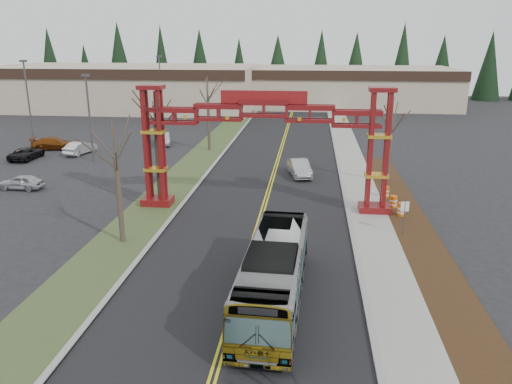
# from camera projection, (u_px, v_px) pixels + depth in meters

# --- Properties ---
(ground) EXTENTS (200.00, 200.00, 0.00)m
(ground) POSITION_uv_depth(u_px,v_px,m) (220.00, 356.00, 19.66)
(ground) COLOR black
(ground) RESTS_ON ground
(road) EXTENTS (12.00, 110.00, 0.02)m
(road) POSITION_uv_depth(u_px,v_px,m) (271.00, 183.00, 43.42)
(road) COLOR black
(road) RESTS_ON ground
(lane_line_left) EXTENTS (0.12, 100.00, 0.01)m
(lane_line_left) POSITION_uv_depth(u_px,v_px,m) (270.00, 183.00, 43.43)
(lane_line_left) COLOR gold
(lane_line_left) RESTS_ON road
(lane_line_right) EXTENTS (0.12, 100.00, 0.01)m
(lane_line_right) POSITION_uv_depth(u_px,v_px,m) (272.00, 183.00, 43.40)
(lane_line_right) COLOR gold
(lane_line_right) RESTS_ON road
(curb_right) EXTENTS (0.30, 110.00, 0.15)m
(curb_right) POSITION_uv_depth(u_px,v_px,m) (342.00, 184.00, 42.75)
(curb_right) COLOR gray
(curb_right) RESTS_ON ground
(sidewalk_right) EXTENTS (2.60, 110.00, 0.14)m
(sidewalk_right) POSITION_uv_depth(u_px,v_px,m) (360.00, 185.00, 42.60)
(sidewalk_right) COLOR gray
(sidewalk_right) RESTS_ON ground
(landscape_strip) EXTENTS (2.60, 50.00, 0.12)m
(landscape_strip) POSITION_uv_depth(u_px,v_px,m) (430.00, 260.00, 28.08)
(landscape_strip) COLOR black
(landscape_strip) RESTS_ON ground
(grass_median) EXTENTS (4.00, 110.00, 0.08)m
(grass_median) POSITION_uv_depth(u_px,v_px,m) (181.00, 180.00, 44.25)
(grass_median) COLOR #384D26
(grass_median) RESTS_ON ground
(curb_left) EXTENTS (0.30, 110.00, 0.15)m
(curb_left) POSITION_uv_depth(u_px,v_px,m) (202.00, 180.00, 44.05)
(curb_left) COLOR gray
(curb_left) RESTS_ON ground
(gateway_arch) EXTENTS (18.20, 1.60, 8.90)m
(gateway_arch) POSITION_uv_depth(u_px,v_px,m) (264.00, 128.00, 35.02)
(gateway_arch) COLOR #5E0C0F
(gateway_arch) RESTS_ON ground
(retail_building_west) EXTENTS (46.00, 22.30, 7.50)m
(retail_building_west) POSITION_uv_depth(u_px,v_px,m) (127.00, 87.00, 90.11)
(retail_building_west) COLOR tan
(retail_building_west) RESTS_ON ground
(retail_building_east) EXTENTS (38.00, 20.30, 7.00)m
(retail_building_east) POSITION_uv_depth(u_px,v_px,m) (348.00, 87.00, 93.58)
(retail_building_east) COLOR tan
(retail_building_east) RESTS_ON ground
(conifer_treeline) EXTENTS (116.10, 5.60, 13.00)m
(conifer_treeline) POSITION_uv_depth(u_px,v_px,m) (298.00, 67.00, 105.18)
(conifer_treeline) COLOR black
(conifer_treeline) RESTS_ON ground
(transit_bus) EXTENTS (2.99, 11.04, 3.05)m
(transit_bus) POSITION_uv_depth(u_px,v_px,m) (274.00, 274.00, 23.18)
(transit_bus) COLOR #B7B9BF
(transit_bus) RESTS_ON ground
(silver_sedan) EXTENTS (2.52, 4.77, 1.50)m
(silver_sedan) POSITION_uv_depth(u_px,v_px,m) (300.00, 168.00, 45.44)
(silver_sedan) COLOR #A5A8AD
(silver_sedan) RESTS_ON ground
(parked_car_near_a) EXTENTS (3.70, 1.61, 1.24)m
(parked_car_near_a) POSITION_uv_depth(u_px,v_px,m) (22.00, 182.00, 41.43)
(parked_car_near_a) COLOR #B3B6BB
(parked_car_near_a) RESTS_ON ground
(parked_car_near_b) EXTENTS (2.29, 4.39, 1.38)m
(parked_car_near_b) POSITION_uv_depth(u_px,v_px,m) (80.00, 148.00, 54.17)
(parked_car_near_b) COLOR silver
(parked_car_near_b) RESTS_ON ground
(parked_car_near_c) EXTENTS (2.10, 4.52, 1.26)m
(parked_car_near_c) POSITION_uv_depth(u_px,v_px,m) (27.00, 153.00, 51.87)
(parked_car_near_c) COLOR black
(parked_car_near_c) RESTS_ON ground
(parked_car_mid_a) EXTENTS (5.18, 3.00, 1.41)m
(parked_car_mid_a) POSITION_uv_depth(u_px,v_px,m) (54.00, 143.00, 56.50)
(parked_car_mid_a) COLOR brown
(parked_car_mid_a) RESTS_ON ground
(parked_car_far_a) EXTENTS (2.69, 4.51, 1.40)m
(parked_car_far_a) POSITION_uv_depth(u_px,v_px,m) (163.00, 139.00, 59.08)
(parked_car_far_a) COLOR #AEB1B6
(parked_car_far_a) RESTS_ON ground
(bare_tree_median_near) EXTENTS (3.20, 3.20, 7.51)m
(bare_tree_median_near) POSITION_uv_depth(u_px,v_px,m) (116.00, 157.00, 29.15)
(bare_tree_median_near) COLOR #382D26
(bare_tree_median_near) RESTS_ON ground
(bare_tree_median_mid) EXTENTS (3.25, 3.25, 8.41)m
(bare_tree_median_mid) POSITION_uv_depth(u_px,v_px,m) (156.00, 122.00, 36.40)
(bare_tree_median_mid) COLOR #382D26
(bare_tree_median_mid) RESTS_ON ground
(bare_tree_median_far) EXTENTS (3.15, 3.15, 8.15)m
(bare_tree_median_far) POSITION_uv_depth(u_px,v_px,m) (208.00, 96.00, 54.43)
(bare_tree_median_far) COLOR #382D26
(bare_tree_median_far) RESTS_ON ground
(bare_tree_right_far) EXTENTS (3.18, 3.18, 7.45)m
(bare_tree_right_far) POSITION_uv_depth(u_px,v_px,m) (392.00, 123.00, 41.69)
(bare_tree_right_far) COLOR #382D26
(bare_tree_right_far) RESTS_ON ground
(light_pole_near) EXTENTS (0.76, 0.38, 8.74)m
(light_pole_near) POSITION_uv_depth(u_px,v_px,m) (89.00, 112.00, 49.64)
(light_pole_near) COLOR #3F3F44
(light_pole_near) RESTS_ON ground
(light_pole_mid) EXTENTS (0.83, 0.41, 9.54)m
(light_pole_mid) POSITION_uv_depth(u_px,v_px,m) (27.00, 93.00, 63.11)
(light_pole_mid) COLOR #3F3F44
(light_pole_mid) RESTS_ON ground
(light_pole_far) EXTENTS (0.83, 0.42, 9.61)m
(light_pole_far) POSITION_uv_depth(u_px,v_px,m) (160.00, 82.00, 78.89)
(light_pole_far) COLOR #3F3F44
(light_pole_far) RESTS_ON ground
(street_sign) EXTENTS (0.52, 0.14, 2.30)m
(street_sign) POSITION_uv_depth(u_px,v_px,m) (404.00, 212.00, 31.17)
(street_sign) COLOR #3F3F44
(street_sign) RESTS_ON ground
(barrel_south) EXTENTS (0.56, 0.56, 1.03)m
(barrel_south) POSITION_uv_depth(u_px,v_px,m) (401.00, 210.00, 34.92)
(barrel_south) COLOR #D65E0B
(barrel_south) RESTS_ON ground
(barrel_mid) EXTENTS (0.54, 0.54, 1.00)m
(barrel_mid) POSITION_uv_depth(u_px,v_px,m) (393.00, 202.00, 36.62)
(barrel_mid) COLOR #D65E0B
(barrel_mid) RESTS_ON ground
(barrel_north) EXTENTS (0.53, 0.53, 0.98)m
(barrel_north) POSITION_uv_depth(u_px,v_px,m) (386.00, 193.00, 39.02)
(barrel_north) COLOR #D65E0B
(barrel_north) RESTS_ON ground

